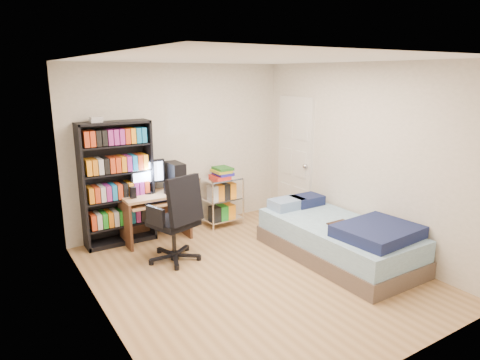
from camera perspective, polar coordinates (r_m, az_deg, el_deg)
room at (r=4.86m, az=1.84°, el=0.92°), size 3.58×4.08×2.58m
media_shelf at (r=6.15m, az=-16.06°, el=-0.29°), size 0.97×0.32×1.80m
computer_desk at (r=6.27m, az=-10.69°, el=-2.17°), size 0.92×0.53×1.16m
office_chair at (r=5.55m, az=-8.49°, el=-7.11°), size 0.85×0.85×1.14m
wire_cart at (r=6.71m, az=-2.45°, el=-0.98°), size 0.60×0.44×0.94m
bed at (r=5.74m, az=13.03°, el=-7.62°), size 1.07×2.14×0.61m
door at (r=6.98m, az=7.33°, el=2.76°), size 0.12×0.80×2.00m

